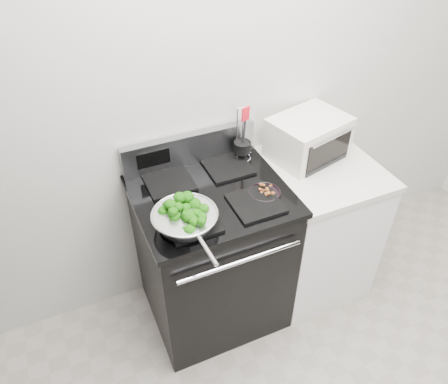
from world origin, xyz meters
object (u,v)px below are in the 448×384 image
gas_range (212,255)px  bacon_plate (265,191)px  skillet (185,219)px  utensil_holder (242,150)px  toaster_oven (308,137)px

gas_range → bacon_plate: 0.55m
skillet → bacon_plate: 0.46m
skillet → utensil_holder: utensil_holder is taller
utensil_holder → skillet: bearing=-156.0°
gas_range → utensil_holder: utensil_holder is taller
skillet → bacon_plate: bearing=5.5°
utensil_holder → gas_range: bearing=-157.8°
skillet → toaster_oven: (0.86, 0.32, 0.04)m
utensil_holder → toaster_oven: bearing=-27.4°
bacon_plate → utensil_holder: utensil_holder is taller
gas_range → skillet: size_ratio=2.27×
gas_range → toaster_oven: size_ratio=2.35×
skillet → bacon_plate: skillet is taller
gas_range → skillet: bearing=-138.2°
gas_range → bacon_plate: (0.25, -0.12, 0.48)m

